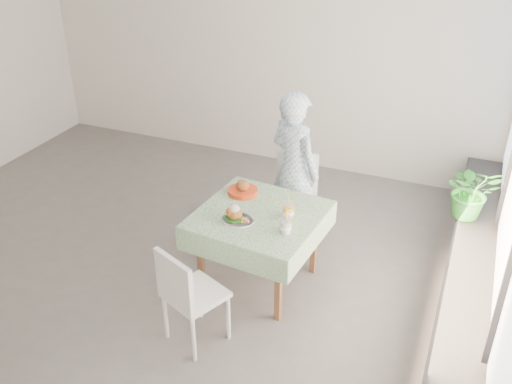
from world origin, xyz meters
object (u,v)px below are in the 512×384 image
at_px(cafe_table, 259,240).
at_px(chair_far, 295,215).
at_px(juice_cup_orange, 288,211).
at_px(potted_plant, 472,191).
at_px(diner, 294,170).
at_px(main_dish, 236,216).
at_px(chair_near, 195,312).

distance_m(cafe_table, chair_far, 0.85).
xyz_separation_m(juice_cup_orange, potted_plant, (1.42, 1.05, -0.04)).
relative_size(diner, juice_cup_orange, 5.35).
bearing_deg(main_dish, chair_far, 78.68).
height_order(chair_near, main_dish, main_dish).
height_order(diner, main_dish, diner).
relative_size(chair_far, chair_near, 1.01).
bearing_deg(diner, juice_cup_orange, 130.86).
bearing_deg(chair_near, juice_cup_orange, 63.81).
bearing_deg(diner, main_dish, 104.87).
xyz_separation_m(diner, potted_plant, (1.64, 0.28, -0.03)).
bearing_deg(juice_cup_orange, diner, 105.51).
bearing_deg(juice_cup_orange, chair_far, 103.44).
relative_size(cafe_table, chair_far, 1.27).
distance_m(chair_near, main_dish, 0.87).
distance_m(chair_near, juice_cup_orange, 1.15).
distance_m(cafe_table, diner, 0.87).
bearing_deg(potted_plant, diner, -170.29).
bearing_deg(main_dish, juice_cup_orange, 28.04).
height_order(chair_far, juice_cup_orange, juice_cup_orange).
bearing_deg(cafe_table, chair_far, 85.49).
relative_size(diner, main_dish, 5.58).
height_order(cafe_table, chair_far, chair_far).
xyz_separation_m(chair_far, juice_cup_orange, (0.19, -0.80, 0.54)).
xyz_separation_m(cafe_table, potted_plant, (1.68, 1.08, 0.31)).
relative_size(chair_far, juice_cup_orange, 2.96).
bearing_deg(diner, potted_plant, -144.94).
height_order(chair_near, juice_cup_orange, juice_cup_orange).
distance_m(chair_far, main_dish, 1.15).
bearing_deg(chair_near, cafe_table, 77.81).
bearing_deg(cafe_table, diner, 86.84).
distance_m(chair_near, diner, 1.78).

